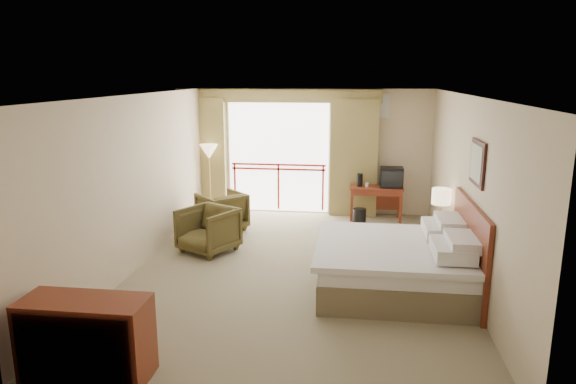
# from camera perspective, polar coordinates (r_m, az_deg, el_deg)

# --- Properties ---
(floor) EXTENTS (7.00, 7.00, 0.00)m
(floor) POSITION_cam_1_polar(r_m,az_deg,el_deg) (8.18, 0.95, -8.52)
(floor) COLOR #7F7658
(floor) RESTS_ON ground
(ceiling) EXTENTS (7.00, 7.00, 0.00)m
(ceiling) POSITION_cam_1_polar(r_m,az_deg,el_deg) (7.62, 1.03, 10.72)
(ceiling) COLOR white
(ceiling) RESTS_ON wall_back
(wall_back) EXTENTS (5.00, 0.00, 5.00)m
(wall_back) POSITION_cam_1_polar(r_m,az_deg,el_deg) (11.22, 3.00, 4.51)
(wall_back) COLOR #C9B694
(wall_back) RESTS_ON ground
(wall_front) EXTENTS (5.00, 0.00, 5.00)m
(wall_front) POSITION_cam_1_polar(r_m,az_deg,el_deg) (4.47, -4.10, -8.70)
(wall_front) COLOR #C9B694
(wall_front) RESTS_ON ground
(wall_left) EXTENTS (0.00, 7.00, 7.00)m
(wall_left) POSITION_cam_1_polar(r_m,az_deg,el_deg) (8.44, -16.14, 1.19)
(wall_left) COLOR #C9B694
(wall_left) RESTS_ON ground
(wall_right) EXTENTS (0.00, 7.00, 7.00)m
(wall_right) POSITION_cam_1_polar(r_m,az_deg,el_deg) (7.92, 19.27, 0.22)
(wall_right) COLOR #C9B694
(wall_right) RESTS_ON ground
(balcony_door) EXTENTS (2.40, 0.00, 2.40)m
(balcony_door) POSITION_cam_1_polar(r_m,az_deg,el_deg) (11.31, -1.07, 3.82)
(balcony_door) COLOR white
(balcony_door) RESTS_ON wall_back
(balcony_railing) EXTENTS (2.09, 0.03, 1.02)m
(balcony_railing) POSITION_cam_1_polar(r_m,az_deg,el_deg) (11.36, -1.07, 1.87)
(balcony_railing) COLOR #A11C0D
(balcony_railing) RESTS_ON wall_back
(curtain_left) EXTENTS (1.00, 0.26, 2.50)m
(curtain_left) POSITION_cam_1_polar(r_m,az_deg,el_deg) (11.54, -9.32, 4.08)
(curtain_left) COLOR olive
(curtain_left) RESTS_ON wall_back
(curtain_right) EXTENTS (1.00, 0.26, 2.50)m
(curtain_right) POSITION_cam_1_polar(r_m,az_deg,el_deg) (11.06, 7.34, 3.77)
(curtain_right) COLOR olive
(curtain_right) RESTS_ON wall_back
(valance) EXTENTS (4.40, 0.22, 0.28)m
(valance) POSITION_cam_1_polar(r_m,az_deg,el_deg) (11.08, -1.17, 10.65)
(valance) COLOR olive
(valance) RESTS_ON wall_back
(hvac_vent) EXTENTS (0.50, 0.04, 0.50)m
(hvac_vent) POSITION_cam_1_polar(r_m,az_deg,el_deg) (11.07, 9.87, 9.42)
(hvac_vent) COLOR silver
(hvac_vent) RESTS_ON wall_back
(bed) EXTENTS (2.13, 2.06, 0.97)m
(bed) POSITION_cam_1_polar(r_m,az_deg,el_deg) (7.47, 12.02, -7.87)
(bed) COLOR brown
(bed) RESTS_ON floor
(headboard) EXTENTS (0.06, 2.10, 1.30)m
(headboard) POSITION_cam_1_polar(r_m,az_deg,el_deg) (7.53, 19.48, -5.98)
(headboard) COLOR #5C1E11
(headboard) RESTS_ON wall_right
(framed_art) EXTENTS (0.04, 0.72, 0.60)m
(framed_art) POSITION_cam_1_polar(r_m,az_deg,el_deg) (7.25, 20.28, 3.04)
(framed_art) COLOR black
(framed_art) RESTS_ON wall_right
(nightstand) EXTENTS (0.41, 0.48, 0.57)m
(nightstand) POSITION_cam_1_polar(r_m,az_deg,el_deg) (9.04, 16.43, -5.05)
(nightstand) COLOR #5C1E11
(nightstand) RESTS_ON floor
(table_lamp) EXTENTS (0.32, 0.32, 0.56)m
(table_lamp) POSITION_cam_1_polar(r_m,az_deg,el_deg) (8.90, 16.67, -0.54)
(table_lamp) COLOR tan
(table_lamp) RESTS_ON nightstand
(phone) EXTENTS (0.18, 0.14, 0.07)m
(phone) POSITION_cam_1_polar(r_m,az_deg,el_deg) (8.80, 16.39, -3.35)
(phone) COLOR black
(phone) RESTS_ON nightstand
(desk) EXTENTS (1.09, 0.52, 0.71)m
(desk) POSITION_cam_1_polar(r_m,az_deg,el_deg) (10.93, 9.76, -0.15)
(desk) COLOR #5C1E11
(desk) RESTS_ON floor
(tv) EXTENTS (0.46, 0.37, 0.42)m
(tv) POSITION_cam_1_polar(r_m,az_deg,el_deg) (10.82, 11.43, 1.61)
(tv) COLOR black
(tv) RESTS_ON desk
(coffee_maker) EXTENTS (0.15, 0.15, 0.27)m
(coffee_maker) POSITION_cam_1_polar(r_m,az_deg,el_deg) (10.82, 7.97, 1.33)
(coffee_maker) COLOR black
(coffee_maker) RESTS_ON desk
(cup) EXTENTS (0.08, 0.08, 0.09)m
(cup) POSITION_cam_1_polar(r_m,az_deg,el_deg) (10.79, 8.75, 0.80)
(cup) COLOR white
(cup) RESTS_ON desk
(wastebasket) EXTENTS (0.27, 0.27, 0.33)m
(wastebasket) POSITION_cam_1_polar(r_m,az_deg,el_deg) (10.55, 7.93, -2.73)
(wastebasket) COLOR black
(wastebasket) RESTS_ON floor
(armchair_far) EXTENTS (1.14, 1.14, 0.75)m
(armchair_far) POSITION_cam_1_polar(r_m,az_deg,el_deg) (10.27, -7.30, -4.12)
(armchair_far) COLOR #403619
(armchair_far) RESTS_ON floor
(armchair_near) EXTENTS (1.14, 1.15, 0.78)m
(armchair_near) POSITION_cam_1_polar(r_m,az_deg,el_deg) (9.05, -8.78, -6.53)
(armchair_near) COLOR #403619
(armchair_near) RESTS_ON floor
(side_table) EXTENTS (0.50, 0.50, 0.55)m
(side_table) POSITION_cam_1_polar(r_m,az_deg,el_deg) (9.55, -8.77, -3.11)
(side_table) COLOR black
(side_table) RESTS_ON floor
(book) EXTENTS (0.24, 0.26, 0.02)m
(book) POSITION_cam_1_polar(r_m,az_deg,el_deg) (9.51, -8.80, -2.09)
(book) COLOR white
(book) RESTS_ON side_table
(floor_lamp) EXTENTS (0.39, 0.39, 1.53)m
(floor_lamp) POSITION_cam_1_polar(r_m,az_deg,el_deg) (11.17, -8.77, 4.16)
(floor_lamp) COLOR tan
(floor_lamp) RESTS_ON floor
(dresser) EXTENTS (1.26, 0.54, 0.84)m
(dresser) POSITION_cam_1_polar(r_m,az_deg,el_deg) (5.69, -21.51, -14.95)
(dresser) COLOR #5C1E11
(dresser) RESTS_ON floor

